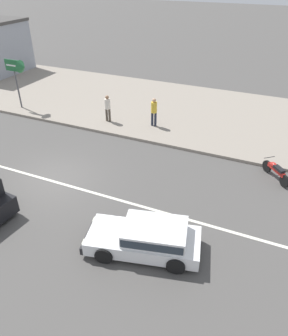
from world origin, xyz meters
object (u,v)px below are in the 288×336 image
arrow_signboard (20,69)px  motorcycle_2 (276,171)px  pedestrian_near_clock (108,106)px  hatchback_white_3 (148,237)px  pedestrian_mid_kerb (154,110)px

arrow_signboard → motorcycle_2: bearing=-6.4°
pedestrian_near_clock → arrow_signboard: bearing=-175.6°
hatchback_white_3 → pedestrian_near_clock: bearing=126.5°
motorcycle_2 → arrow_signboard: arrow_signboard is taller
hatchback_white_3 → pedestrian_near_clock: 10.68m
hatchback_white_3 → pedestrian_mid_kerb: bearing=111.4°
hatchback_white_3 → arrow_signboard: size_ratio=1.31×
arrow_signboard → pedestrian_mid_kerb: size_ratio=1.88×
hatchback_white_3 → pedestrian_near_clock: size_ratio=2.55×
pedestrian_mid_kerb → hatchback_white_3: bearing=-68.6°
hatchback_white_3 → arrow_signboard: 14.78m
hatchback_white_3 → motorcycle_2: hatchback_white_3 is taller
motorcycle_2 → pedestrian_mid_kerb: size_ratio=0.87×
pedestrian_near_clock → pedestrian_mid_kerb: bearing=10.5°
pedestrian_near_clock → pedestrian_mid_kerb: size_ratio=0.96×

